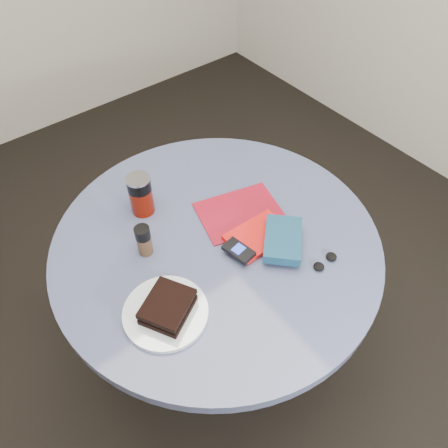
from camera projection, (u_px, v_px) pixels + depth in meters
ground at (219, 350)px, 1.89m from camera, size 4.00×4.00×0.00m
table at (217, 271)px, 1.45m from camera, size 1.00×1.00×0.75m
plate at (166, 313)px, 1.15m from camera, size 0.23×0.23×0.01m
sandwich at (168, 307)px, 1.13m from camera, size 0.17×0.16×0.05m
soda_can at (141, 195)px, 1.36m from camera, size 0.09×0.09×0.14m
pepper_grinder at (144, 240)px, 1.26m from camera, size 0.05×0.05×0.10m
magazine at (240, 213)px, 1.40m from camera, size 0.30×0.25×0.00m
red_book at (258, 236)px, 1.32m from camera, size 0.19×0.13×0.02m
novel at (283, 240)px, 1.28m from camera, size 0.19×0.19×0.03m
mp3_player at (238, 251)px, 1.26m from camera, size 0.07×0.10×0.02m
headphones at (325, 262)px, 1.26m from camera, size 0.09×0.04×0.02m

